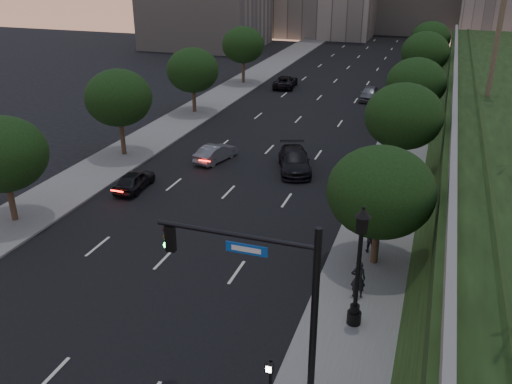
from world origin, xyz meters
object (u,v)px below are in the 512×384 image
at_px(sedan_near_left, 134,180).
at_px(sedan_far_right, 370,93).
at_px(sedan_far_left, 286,82).
at_px(pedestrian_b, 371,237).
at_px(street_lamp, 358,273).
at_px(pedestrian_a, 358,279).
at_px(pedestrian_c, 375,185).
at_px(sedan_mid_left, 216,153).
at_px(sedan_near_right, 294,161).
at_px(traffic_signal_mast, 282,313).

relative_size(sedan_near_left, sedan_far_right, 0.89).
height_order(sedan_far_left, pedestrian_b, pedestrian_b).
xyz_separation_m(street_lamp, pedestrian_a, (-0.19, 1.99, -1.56)).
bearing_deg(sedan_near_left, pedestrian_a, 150.94).
xyz_separation_m(street_lamp, pedestrian_c, (-0.93, 13.56, -1.71)).
distance_m(sedan_mid_left, sedan_far_left, 25.43).
bearing_deg(pedestrian_b, pedestrian_c, -77.34).
bearing_deg(street_lamp, sedan_near_right, 113.20).
bearing_deg(street_lamp, pedestrian_c, 93.93).
relative_size(pedestrian_b, pedestrian_c, 1.07).
bearing_deg(sedan_mid_left, pedestrian_a, 145.80).
bearing_deg(street_lamp, pedestrian_b, 91.94).
relative_size(street_lamp, sedan_near_left, 1.47).
distance_m(traffic_signal_mast, pedestrian_b, 11.62).
xyz_separation_m(street_lamp, sedan_near_right, (-7.08, 16.53, -1.87)).
xyz_separation_m(traffic_signal_mast, pedestrian_c, (0.86, 18.48, -2.74)).
bearing_deg(sedan_mid_left, pedestrian_c, -179.63).
bearing_deg(sedan_mid_left, sedan_far_left, -72.04).
relative_size(sedan_near_right, sedan_far_right, 1.22).
distance_m(traffic_signal_mast, pedestrian_a, 7.55).
bearing_deg(sedan_near_left, street_lamp, 145.77).
relative_size(street_lamp, pedestrian_a, 3.03).
relative_size(sedan_far_right, pedestrian_a, 2.33).
height_order(sedan_far_left, sedan_far_right, sedan_far_right).
bearing_deg(traffic_signal_mast, pedestrian_c, 87.33).
distance_m(traffic_signal_mast, sedan_far_left, 48.74).
xyz_separation_m(street_lamp, sedan_near_left, (-16.26, 9.74, -1.98)).
xyz_separation_m(pedestrian_a, pedestrian_c, (-0.74, 11.57, -0.15)).
bearing_deg(sedan_far_right, sedan_near_left, -108.71).
relative_size(sedan_mid_left, pedestrian_b, 2.38).
xyz_separation_m(sedan_mid_left, sedan_near_right, (6.15, 0.01, 0.11)).
distance_m(sedan_near_right, sedan_far_right, 22.66).
bearing_deg(pedestrian_c, sedan_near_right, -44.51).
bearing_deg(street_lamp, traffic_signal_mast, -110.03).
height_order(sedan_mid_left, pedestrian_a, pedestrian_a).
bearing_deg(pedestrian_c, sedan_far_left, -82.28).
bearing_deg(sedan_near_right, pedestrian_b, -76.03).
xyz_separation_m(sedan_far_left, pedestrian_b, (14.84, -35.62, 0.29)).
height_order(pedestrian_b, pedestrian_c, pedestrian_b).
height_order(sedan_near_right, pedestrian_a, pedestrian_a).
relative_size(traffic_signal_mast, sedan_near_right, 1.33).
relative_size(sedan_near_left, pedestrian_b, 2.30).
bearing_deg(street_lamp, pedestrian_a, 95.49).
relative_size(sedan_near_right, pedestrian_b, 3.17).
distance_m(sedan_near_left, sedan_near_right, 11.41).
relative_size(sedan_near_left, sedan_far_left, 0.77).
distance_m(traffic_signal_mast, sedan_far_right, 44.21).
bearing_deg(street_lamp, sedan_far_right, 97.12).
relative_size(traffic_signal_mast, sedan_far_right, 1.62).
height_order(street_lamp, sedan_near_right, street_lamp).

